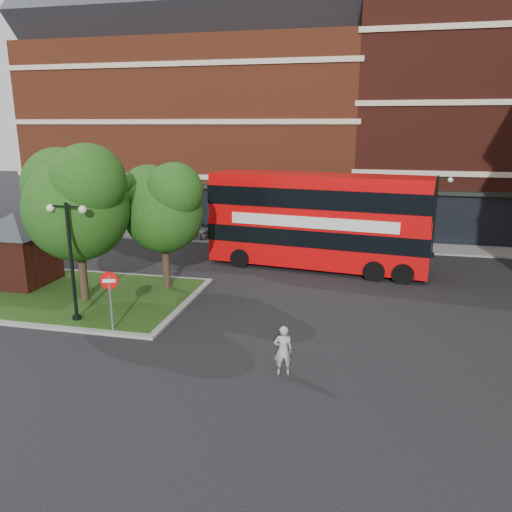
% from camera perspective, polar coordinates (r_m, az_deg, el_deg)
% --- Properties ---
extents(ground, '(120.00, 120.00, 0.00)m').
position_cam_1_polar(ground, '(19.67, -6.16, -9.10)').
color(ground, black).
rests_on(ground, ground).
extents(pavement_far, '(44.00, 3.00, 0.12)m').
position_cam_1_polar(pavement_far, '(34.91, 2.50, 1.76)').
color(pavement_far, slate).
rests_on(pavement_far, ground).
extents(terrace_far_left, '(26.00, 12.00, 14.00)m').
position_cam_1_polar(terrace_far_left, '(43.30, -6.34, 13.49)').
color(terrace_far_left, brown).
rests_on(terrace_far_left, ground).
extents(terrace_far_right, '(18.00, 12.00, 16.00)m').
position_cam_1_polar(terrace_far_right, '(41.77, 24.48, 13.63)').
color(terrace_far_right, '#471911').
rests_on(terrace_far_right, ground).
extents(traffic_island, '(12.60, 7.60, 0.15)m').
position_cam_1_polar(traffic_island, '(25.61, -21.20, -4.14)').
color(traffic_island, gray).
rests_on(traffic_island, ground).
extents(kiosk, '(6.51, 6.51, 3.60)m').
position_cam_1_polar(kiosk, '(27.55, -25.71, 1.55)').
color(kiosk, '#471911').
rests_on(kiosk, traffic_island).
extents(tree_island_west, '(5.40, 4.71, 7.21)m').
position_cam_1_polar(tree_island_west, '(23.44, -19.97, 6.21)').
color(tree_island_west, '#2D2116').
rests_on(tree_island_west, ground).
extents(tree_island_east, '(4.46, 3.90, 6.29)m').
position_cam_1_polar(tree_island_east, '(24.29, -10.66, 5.80)').
color(tree_island_east, '#2D2116').
rests_on(tree_island_east, ground).
extents(lamp_island, '(1.72, 0.36, 5.00)m').
position_cam_1_polar(lamp_island, '(21.27, -20.39, -0.05)').
color(lamp_island, black).
rests_on(lamp_island, ground).
extents(lamp_far_left, '(1.72, 0.36, 5.00)m').
position_cam_1_polar(lamp_far_left, '(32.14, 5.44, 5.60)').
color(lamp_far_left, black).
rests_on(lamp_far_left, ground).
extents(lamp_far_right, '(1.72, 0.36, 5.00)m').
position_cam_1_polar(lamp_far_right, '(32.15, 19.78, 4.80)').
color(lamp_far_right, black).
rests_on(lamp_far_right, ground).
extents(bus, '(12.44, 4.36, 4.65)m').
position_cam_1_polar(bus, '(28.06, 7.06, 4.67)').
color(bus, red).
rests_on(bus, ground).
extents(woman, '(0.70, 0.56, 1.69)m').
position_cam_1_polar(woman, '(16.49, 3.12, -10.71)').
color(woman, '#979799').
rests_on(woman, ground).
extents(car_silver, '(4.41, 1.94, 1.48)m').
position_cam_1_polar(car_silver, '(36.07, -8.58, 3.14)').
color(car_silver, '#A4A6AB').
rests_on(car_silver, ground).
extents(car_white, '(4.26, 1.54, 1.40)m').
position_cam_1_polar(car_white, '(33.77, 11.18, 2.16)').
color(car_white, silver).
rests_on(car_white, ground).
extents(no_entry_sign, '(0.68, 0.25, 2.52)m').
position_cam_1_polar(no_entry_sign, '(19.96, -16.36, -3.73)').
color(no_entry_sign, slate).
rests_on(no_entry_sign, ground).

